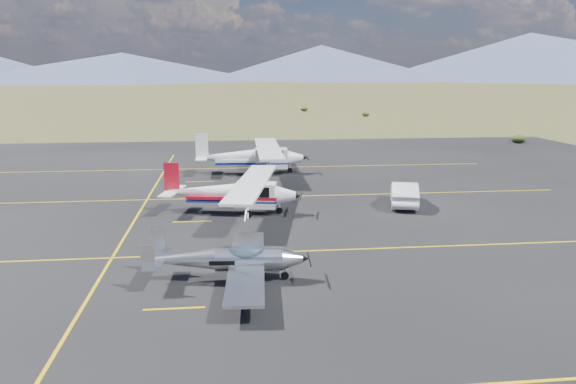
# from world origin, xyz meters

# --- Properties ---
(ground) EXTENTS (1600.00, 1600.00, 0.00)m
(ground) POSITION_xyz_m (0.00, 0.00, 0.00)
(ground) COLOR #383D1C
(ground) RESTS_ON ground
(apron) EXTENTS (72.00, 72.00, 0.02)m
(apron) POSITION_xyz_m (0.00, 7.00, 0.00)
(apron) COLOR black
(apron) RESTS_ON ground
(aircraft_low_wing) EXTENTS (5.73, 7.99, 1.73)m
(aircraft_low_wing) POSITION_xyz_m (-1.12, -1.18, 0.83)
(aircraft_low_wing) COLOR silver
(aircraft_low_wing) RESTS_ON apron
(aircraft_cessna) EXTENTS (6.79, 10.93, 2.76)m
(aircraft_cessna) POSITION_xyz_m (-0.87, 9.08, 1.23)
(aircraft_cessna) COLOR white
(aircraft_cessna) RESTS_ON apron
(aircraft_plain) EXTENTS (7.32, 12.23, 3.10)m
(aircraft_plain) POSITION_xyz_m (0.82, 21.30, 1.38)
(aircraft_plain) COLOR white
(aircraft_plain) RESTS_ON apron
(sedan) EXTENTS (2.54, 4.46, 1.39)m
(sedan) POSITION_xyz_m (9.03, 9.83, 0.71)
(sedan) COLOR white
(sedan) RESTS_ON apron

